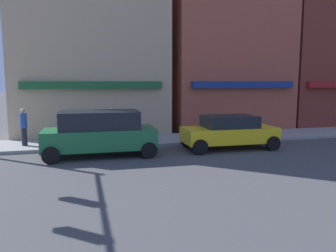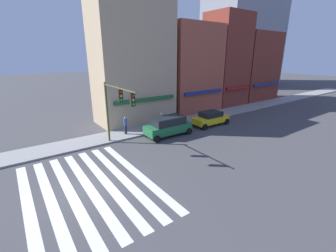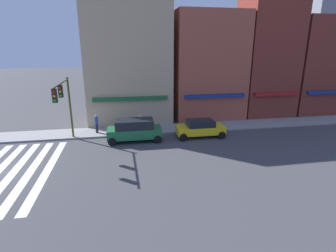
{
  "view_description": "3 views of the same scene",
  "coord_description": "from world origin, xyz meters",
  "px_view_note": "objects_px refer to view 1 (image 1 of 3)",
  "views": [
    {
      "loc": [
        8.67,
        -9.39,
        3.16
      ],
      "look_at": [
        12.39,
        4.7,
        1.2
      ],
      "focal_mm": 35.0,
      "sensor_mm": 36.0,
      "label": 1
    },
    {
      "loc": [
        -3.06,
        -12.55,
        7.74
      ],
      "look_at": [
        9.38,
        4.7,
        1.0
      ],
      "focal_mm": 24.0,
      "sensor_mm": 36.0,
      "label": 2
    },
    {
      "loc": [
        8.29,
        -17.42,
        7.91
      ],
      "look_at": [
        12.39,
        4.7,
        1.2
      ],
      "focal_mm": 28.0,
      "sensor_mm": 36.0,
      "label": 3
    }
  ],
  "objects_px": {
    "sedan_yellow": "(229,131)",
    "pedestrian_white_shirt": "(111,124)",
    "suv_green": "(100,132)",
    "pedestrian_blue_shirt": "(24,126)"
  },
  "relations": [
    {
      "from": "sedan_yellow",
      "to": "pedestrian_white_shirt",
      "type": "height_order",
      "value": "pedestrian_white_shirt"
    },
    {
      "from": "sedan_yellow",
      "to": "suv_green",
      "type": "bearing_deg",
      "value": -179.27
    },
    {
      "from": "pedestrian_blue_shirt",
      "to": "sedan_yellow",
      "type": "bearing_deg",
      "value": 178.65
    },
    {
      "from": "sedan_yellow",
      "to": "pedestrian_white_shirt",
      "type": "xyz_separation_m",
      "value": [
        -5.34,
        2.2,
        0.23
      ]
    },
    {
      "from": "suv_green",
      "to": "sedan_yellow",
      "type": "relative_size",
      "value": 1.07
    },
    {
      "from": "sedan_yellow",
      "to": "pedestrian_blue_shirt",
      "type": "distance_m",
      "value": 9.77
    },
    {
      "from": "pedestrian_blue_shirt",
      "to": "pedestrian_white_shirt",
      "type": "xyz_separation_m",
      "value": [
        4.1,
        -0.34,
        0.0
      ]
    },
    {
      "from": "suv_green",
      "to": "pedestrian_white_shirt",
      "type": "height_order",
      "value": "suv_green"
    },
    {
      "from": "suv_green",
      "to": "pedestrian_blue_shirt",
      "type": "height_order",
      "value": "suv_green"
    },
    {
      "from": "suv_green",
      "to": "pedestrian_white_shirt",
      "type": "bearing_deg",
      "value": 73.71
    }
  ]
}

